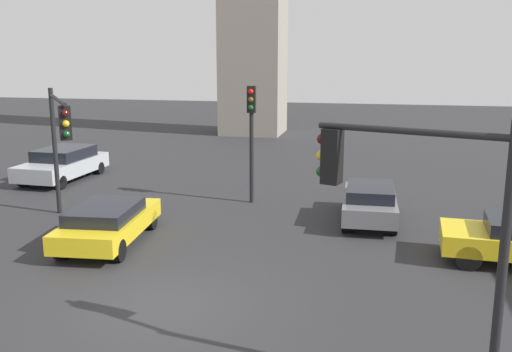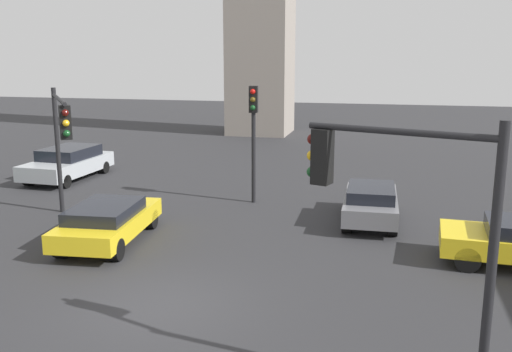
{
  "view_description": "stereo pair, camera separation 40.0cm",
  "coord_description": "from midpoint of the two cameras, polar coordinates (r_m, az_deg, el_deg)",
  "views": [
    {
      "loc": [
        4.58,
        -11.45,
        5.74
      ],
      "look_at": [
        0.85,
        6.16,
        1.81
      ],
      "focal_mm": 39.72,
      "sensor_mm": 36.0,
      "label": 1
    },
    {
      "loc": [
        4.97,
        -11.36,
        5.74
      ],
      "look_at": [
        0.85,
        6.16,
        1.81
      ],
      "focal_mm": 39.72,
      "sensor_mm": 36.0,
      "label": 2
    }
  ],
  "objects": [
    {
      "name": "traffic_light_1",
      "position": [
        19.39,
        -18.49,
        4.41
      ],
      "size": [
        2.65,
        3.49,
        4.54
      ],
      "rotation": [
        0.0,
        0.0,
        -0.93
      ],
      "color": "black",
      "rests_on": "ground_plane"
    },
    {
      "name": "ground_plane",
      "position": [
        13.64,
        -8.82,
        -12.74
      ],
      "size": [
        109.86,
        109.86,
        0.0
      ],
      "primitive_type": "plane",
      "color": "#2D2D30"
    },
    {
      "name": "car_4",
      "position": [
        27.55,
        -18.02,
        1.29
      ],
      "size": [
        2.35,
        4.82,
        1.46
      ],
      "rotation": [
        0.0,
        0.0,
        -1.61
      ],
      "color": "#ADB2B7",
      "rests_on": "ground_plane"
    },
    {
      "name": "car_3",
      "position": [
        19.89,
        12.04,
        -2.62
      ],
      "size": [
        1.85,
        4.14,
        1.31
      ],
      "rotation": [
        0.0,
        0.0,
        1.59
      ],
      "color": "slate",
      "rests_on": "ground_plane"
    },
    {
      "name": "car_5",
      "position": [
        17.96,
        -14.08,
        -4.42
      ],
      "size": [
        2.32,
        4.58,
        1.25
      ],
      "rotation": [
        0.0,
        0.0,
        1.65
      ],
      "color": "yellow",
      "rests_on": "ground_plane"
    },
    {
      "name": "traffic_light_0",
      "position": [
        21.62,
        0.27,
        5.51
      ],
      "size": [
        0.35,
        0.47,
        4.52
      ],
      "rotation": [
        0.0,
        0.0,
        -1.48
      ],
      "color": "black",
      "rests_on": "ground_plane"
    },
    {
      "name": "traffic_light_2",
      "position": [
        9.87,
        15.31,
        -2.04
      ],
      "size": [
        3.19,
        1.23,
        4.76
      ],
      "rotation": [
        0.0,
        0.0,
        2.82
      ],
      "color": "black",
      "rests_on": "ground_plane"
    }
  ]
}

